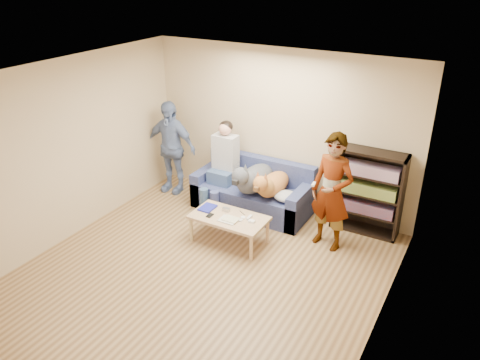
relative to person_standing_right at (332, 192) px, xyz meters
The scene contains 27 objects.
ground 2.22m from the person_standing_right, 126.02° to the right, with size 5.00×5.00×0.00m, color brown.
ceiling 2.69m from the person_standing_right, 126.02° to the right, with size 5.00×5.00×0.00m, color white.
wall_back 1.54m from the person_standing_right, 144.92° to the left, with size 4.50×4.50×0.00m, color tan.
wall_front 4.35m from the person_standing_right, 106.15° to the right, with size 4.50×4.50×0.00m, color tan.
wall_left 3.86m from the person_standing_right, 154.39° to the right, with size 5.00×5.00×0.00m, color tan.
wall_right 2.01m from the person_standing_right, 57.69° to the right, with size 5.00×5.00×0.00m, color tan.
blanket 0.88m from the person_standing_right, 164.20° to the left, with size 0.40×0.34×0.14m, color #A2A3A7.
person_standing_right is the anchor object (origin of this frame).
person_standing_left 3.06m from the person_standing_right, behind, with size 0.96×0.40×1.65m, color #778BBF.
held_controller 0.32m from the person_standing_right, 135.00° to the right, with size 0.04×0.12×0.03m, color silver.
notebook_blue 1.83m from the person_standing_right, 160.99° to the right, with size 0.20×0.26×0.03m, color #1C229B.
papers 1.50m from the person_standing_right, 149.41° to the right, with size 0.26×0.20×0.01m, color beige.
magazine 1.46m from the person_standing_right, 149.49° to the right, with size 0.22×0.17×0.01m, color beige.
camera_silver 1.55m from the person_standing_right, 160.04° to the right, with size 0.11×0.06×0.05m, color #B1B2B6.
controller_a 1.21m from the person_standing_right, 152.19° to the right, with size 0.04×0.13×0.03m, color silver.
controller_b 1.19m from the person_standing_right, 146.60° to the right, with size 0.09×0.06×0.03m, color white.
headphone_cup_a 1.34m from the person_standing_right, 149.07° to the right, with size 0.07×0.07×0.02m, color silver.
headphone_cup_b 1.30m from the person_standing_right, 152.28° to the right, with size 0.07×0.07×0.02m, color white.
pen_orange 1.59m from the person_standing_right, 148.81° to the right, with size 0.01×0.01×0.14m, color #D25A1D.
pen_black 1.32m from the person_standing_right, 158.87° to the right, with size 0.01×0.01×0.14m, color black.
wallet 1.76m from the person_standing_right, 153.95° to the right, with size 0.07×0.12×0.01m, color black.
sofa 1.62m from the person_standing_right, 163.12° to the left, with size 1.90×0.85×0.82m.
person_seated 1.99m from the person_standing_right, behind, with size 0.40×0.73×1.47m.
dog_gray 1.40m from the person_standing_right, behind, with size 0.44×1.26×0.64m.
dog_tan 1.11m from the person_standing_right, 166.27° to the left, with size 0.37×1.15×0.54m.
coffee_table 1.51m from the person_standing_right, 153.88° to the right, with size 1.10×0.60×0.42m.
bookshelf 0.78m from the person_standing_right, 62.80° to the left, with size 1.00×0.34×1.30m.
Camera 1 is at (2.94, -3.99, 3.78)m, focal length 35.00 mm.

